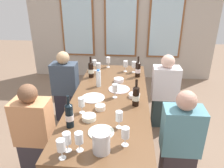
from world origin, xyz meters
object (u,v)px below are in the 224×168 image
object	(u,v)px
water_bottle	(98,78)
tasting_bowl_2	(89,117)
tasting_bowl_1	(100,107)
seated_person_2	(66,88)
wine_bottle_3	(138,69)
wine_glass_8	(126,64)
wine_glass_6	(115,89)
white_plate_2	(93,98)
wine_glass_1	(95,63)
wine_glass_2	(81,102)
wine_glass_11	(98,66)
wine_glass_9	(119,117)
wine_glass_7	(125,134)
wine_glass_3	(134,65)
seated_person_1	(180,144)
seated_person_3	(165,93)
wine_glass_10	(67,139)
wine_glass_0	(108,60)
wine_bottle_2	(69,115)
wine_glass_4	(61,146)
wine_glass_5	(79,138)
wine_bottle_0	(91,70)
wine_bottle_1	(136,96)
seated_person_0	(35,135)
white_plate_0	(119,89)
white_plate_1	(101,132)
tasting_bowl_3	(119,80)
tasting_bowl_0	(134,95)
metal_pitcher	(101,142)
dining_table	(110,102)

from	to	relation	value
water_bottle	tasting_bowl_2	bearing A→B (deg)	-88.60
tasting_bowl_1	seated_person_2	bearing A→B (deg)	125.53
wine_bottle_3	wine_glass_8	distance (m)	0.27
wine_glass_6	tasting_bowl_2	bearing A→B (deg)	-113.79
white_plate_2	wine_glass_1	size ratio (longest dim) A/B	1.60
wine_glass_2	wine_glass_11	world-z (taller)	same
white_plate_2	wine_glass_2	xyz separation A→B (m)	(-0.06, -0.33, 0.12)
wine_glass_6	wine_glass_9	distance (m)	0.62
tasting_bowl_1	wine_glass_8	size ratio (longest dim) A/B	0.65
tasting_bowl_2	wine_glass_7	size ratio (longest dim) A/B	0.82
wine_glass_3	seated_person_1	distance (m)	1.52
wine_glass_11	seated_person_3	bearing A→B (deg)	-8.68
wine_glass_10	wine_glass_11	world-z (taller)	same
wine_bottle_3	wine_glass_7	world-z (taller)	wine_bottle_3
wine_glass_0	wine_glass_7	distance (m)	1.96
wine_bottle_3	wine_glass_8	world-z (taller)	wine_bottle_3
wine_bottle_2	wine_glass_4	bearing A→B (deg)	-83.34
wine_glass_7	seated_person_1	bearing A→B (deg)	30.82
wine_glass_0	wine_glass_5	xyz separation A→B (m)	(-0.02, -2.03, 0.00)
water_bottle	seated_person_3	distance (m)	1.03
wine_glass_9	wine_glass_10	world-z (taller)	same
white_plate_2	seated_person_2	size ratio (longest dim) A/B	0.25
white_plate_2	wine_bottle_0	distance (m)	0.68
wine_bottle_1	wine_glass_3	world-z (taller)	wine_bottle_1
wine_glass_2	seated_person_0	world-z (taller)	seated_person_0
white_plate_0	wine_glass_1	size ratio (longest dim) A/B	1.57
wine_bottle_0	seated_person_2	bearing A→B (deg)	175.15
white_plate_1	tasting_bowl_3	world-z (taller)	tasting_bowl_3
wine_bottle_2	wine_glass_11	bearing A→B (deg)	87.11
wine_bottle_2	wine_bottle_0	bearing A→B (deg)	90.80
tasting_bowl_0	wine_glass_8	size ratio (longest dim) A/B	0.79
wine_glass_7	seated_person_3	size ratio (longest dim) A/B	0.16
white_plate_2	wine_glass_3	xyz separation A→B (m)	(0.49, 0.92, 0.12)
wine_glass_11	wine_glass_5	bearing A→B (deg)	-86.86
metal_pitcher	seated_person_1	bearing A→B (deg)	29.73
seated_person_0	tasting_bowl_2	bearing A→B (deg)	1.62
white_plate_1	seated_person_0	distance (m)	0.79
wine_glass_4	wine_glass_3	bearing A→B (deg)	73.84
wine_glass_0	wine_glass_6	bearing A→B (deg)	-79.85
white_plate_1	wine_bottle_3	xyz separation A→B (m)	(0.36, 1.40, 0.11)
dining_table	water_bottle	distance (m)	0.39
dining_table	wine_glass_11	world-z (taller)	wine_glass_11
tasting_bowl_0	seated_person_3	world-z (taller)	seated_person_3
tasting_bowl_2	wine_glass_3	distance (m)	1.45
wine_glass_9	seated_person_2	size ratio (longest dim) A/B	0.16
wine_glass_0	tasting_bowl_2	bearing A→B (deg)	-91.08
tasting_bowl_2	water_bottle	bearing A→B (deg)	91.40
seated_person_1	wine_glass_7	bearing A→B (deg)	-149.18
dining_table	wine_bottle_2	xyz separation A→B (m)	(-0.32, -0.65, 0.20)
tasting_bowl_1	seated_person_2	distance (m)	1.18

